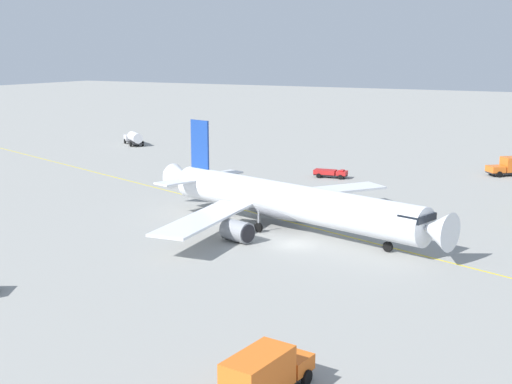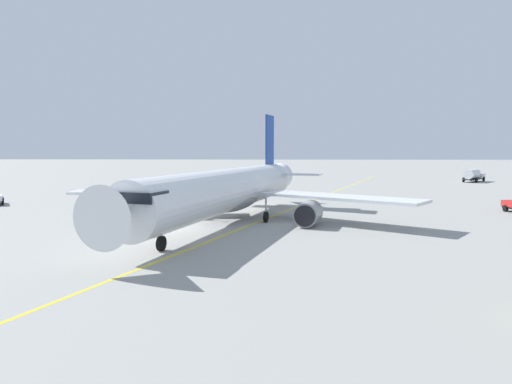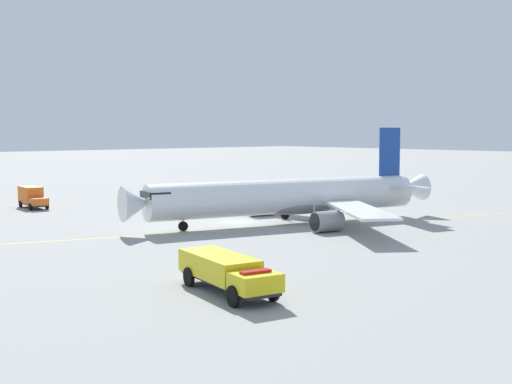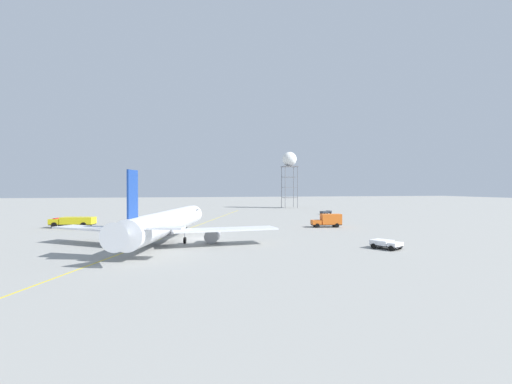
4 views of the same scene
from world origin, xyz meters
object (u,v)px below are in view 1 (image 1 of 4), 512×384
at_px(airliner_main, 287,202).
at_px(fuel_tanker_truck, 134,138).
at_px(ops_pickup_truck, 330,173).
at_px(catering_truck_truck, 264,373).

xyz_separation_m(airliner_main, fuel_tanker_truck, (-49.06, -61.27, -1.57)).
bearing_deg(ops_pickup_truck, airliner_main, -84.00).
relative_size(catering_truck_truck, ops_pickup_truck, 1.30).
bearing_deg(airliner_main, fuel_tanker_truck, 156.26).
xyz_separation_m(fuel_tanker_truck, ops_pickup_truck, (16.27, 53.19, -0.74)).
bearing_deg(catering_truck_truck, airliner_main, 30.33).
bearing_deg(fuel_tanker_truck, airliner_main, 179.72).
bearing_deg(fuel_tanker_truck, ops_pickup_truck, -158.60).
height_order(fuel_tanker_truck, ops_pickup_truck, fuel_tanker_truck).
bearing_deg(ops_pickup_truck, catering_truck_truck, -78.35).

